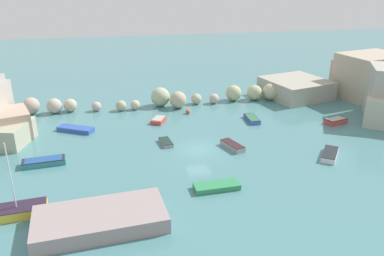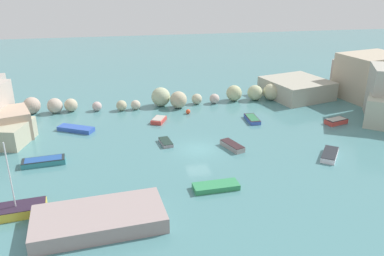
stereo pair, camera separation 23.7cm
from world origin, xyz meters
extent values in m
plane|color=teal|center=(0.00, 0.00, 0.00)|extent=(160.00, 160.00, 0.00)
cube|color=#BBA59B|center=(29.75, 17.62, 2.40)|extent=(9.52, 9.63, 4.79)
cube|color=#A6A291|center=(18.08, 15.73, 1.32)|extent=(10.16, 10.24, 2.63)
cube|color=#B49D98|center=(31.51, 18.25, 1.18)|extent=(7.10, 8.24, 2.37)
cube|color=#B2A38C|center=(28.48, 13.56, 3.22)|extent=(9.71, 8.28, 6.45)
sphere|color=#B69F8E|center=(-19.40, 15.13, 1.11)|extent=(2.21, 2.21, 2.21)
sphere|color=#B7A796|center=(-16.45, 14.82, 1.00)|extent=(2.00, 2.00, 2.00)
sphere|color=#BEAF91|center=(-14.44, 15.09, 0.87)|extent=(1.74, 1.74, 1.74)
sphere|color=#BEA6A0|center=(-11.02, 14.64, 0.64)|extent=(1.28, 1.28, 1.28)
sphere|color=#B1AB88|center=(-7.75, 14.16, 0.71)|extent=(1.41, 1.41, 1.41)
sphere|color=beige|center=(-5.86, 14.27, 0.65)|extent=(1.30, 1.30, 1.30)
sphere|color=#ADB893|center=(-2.30, 15.17, 1.32)|extent=(2.63, 2.63, 2.63)
sphere|color=#B5AA8A|center=(-0.01, 13.88, 1.16)|extent=(2.32, 2.32, 2.32)
sphere|color=#B8B497|center=(2.81, 15.09, 0.74)|extent=(1.48, 1.48, 1.48)
sphere|color=#BFACA2|center=(5.31, 14.86, 0.70)|extent=(1.41, 1.41, 1.41)
sphere|color=#B5B98B|center=(8.42, 15.63, 1.13)|extent=(2.26, 2.26, 2.26)
sphere|color=#B5BC91|center=(11.51, 15.36, 1.10)|extent=(2.21, 2.21, 2.21)
sphere|color=#BAB791|center=(13.87, 14.99, 1.21)|extent=(2.42, 2.42, 2.42)
sphere|color=#C5A594|center=(16.55, 14.29, 0.84)|extent=(1.68, 1.68, 1.68)
cube|color=gray|center=(-9.85, -11.86, 0.60)|extent=(10.01, 5.64, 1.21)
sphere|color=#E04C28|center=(0.87, 11.24, 0.31)|extent=(0.61, 0.61, 0.61)
cube|color=gold|center=(-16.23, -9.22, 0.36)|extent=(4.62, 2.39, 0.72)
cube|color=#2A1D30|center=(-16.23, -9.22, 0.75)|extent=(4.53, 2.34, 0.06)
cylinder|color=silver|center=(-16.23, -9.22, 3.44)|extent=(0.10, 0.10, 5.44)
cube|color=#318954|center=(-0.08, -8.24, 0.24)|extent=(4.06, 1.72, 0.48)
cube|color=#2F54B5|center=(-13.23, 7.75, 0.25)|extent=(4.47, 3.25, 0.51)
cube|color=#CA4039|center=(-3.27, 8.92, 0.24)|extent=(2.23, 2.69, 0.47)
cube|color=#ADA89E|center=(-3.27, 8.92, 0.51)|extent=(1.90, 2.29, 0.08)
cube|color=white|center=(12.77, -4.26, 0.25)|extent=(3.12, 3.59, 0.51)
cube|color=#21252A|center=(12.77, -4.26, 0.54)|extent=(3.06, 3.52, 0.06)
cube|color=#3B5CBA|center=(8.37, 7.16, 0.21)|extent=(1.38, 3.22, 0.41)
cube|color=#302234|center=(8.37, 7.16, 0.44)|extent=(1.35, 3.15, 0.06)
cube|color=#2D7047|center=(8.37, 7.16, 0.45)|extent=(1.17, 2.73, 0.08)
cube|color=gray|center=(-3.22, 2.04, 0.18)|extent=(1.42, 2.51, 0.35)
cube|color=#1D312A|center=(-3.22, 2.04, 0.38)|extent=(1.40, 2.46, 0.06)
cube|color=gray|center=(3.62, -0.37, 0.26)|extent=(2.12, 3.28, 0.52)
cube|color=#322024|center=(3.62, -0.37, 0.55)|extent=(2.07, 3.22, 0.06)
cube|color=#C74039|center=(18.30, 4.36, 0.27)|extent=(2.98, 2.07, 0.55)
cube|color=#2D2528|center=(18.30, 4.36, 0.58)|extent=(2.92, 2.03, 0.06)
cube|color=#ADA89E|center=(18.30, 4.36, 0.59)|extent=(2.53, 1.76, 0.08)
cube|color=teal|center=(-15.57, -0.61, 0.26)|extent=(4.21, 1.91, 0.51)
cube|color=#1F282A|center=(-15.57, -0.61, 0.54)|extent=(4.12, 1.87, 0.06)
cube|color=#234C93|center=(-15.57, -0.61, 0.55)|extent=(3.58, 1.62, 0.08)
camera|label=1|loc=(-7.78, -37.12, 17.69)|focal=36.84mm
camera|label=2|loc=(-7.54, -37.17, 17.69)|focal=36.84mm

